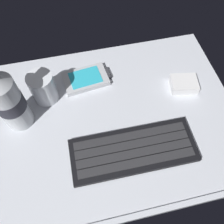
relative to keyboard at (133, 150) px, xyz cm
name	(u,v)px	position (x,y,z in cm)	size (l,w,h in cm)	color
ground_plane	(112,120)	(-2.80, 9.57, -1.79)	(64.00, 48.00, 2.80)	silver
keyboard	(133,150)	(0.00, 0.00, 0.00)	(29.14, 11.39, 1.70)	black
handheld_device	(86,79)	(-7.18, 22.97, -0.08)	(13.39, 8.98, 1.50)	#B7BABF
juice_cup	(43,89)	(-18.31, 19.73, 3.10)	(6.40, 6.40, 8.50)	silver
water_bottle	(8,100)	(-25.21, 14.33, 8.20)	(6.73, 6.73, 20.80)	silver
charger_block	(184,84)	(18.27, 15.04, 0.39)	(7.00, 5.60, 2.40)	white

